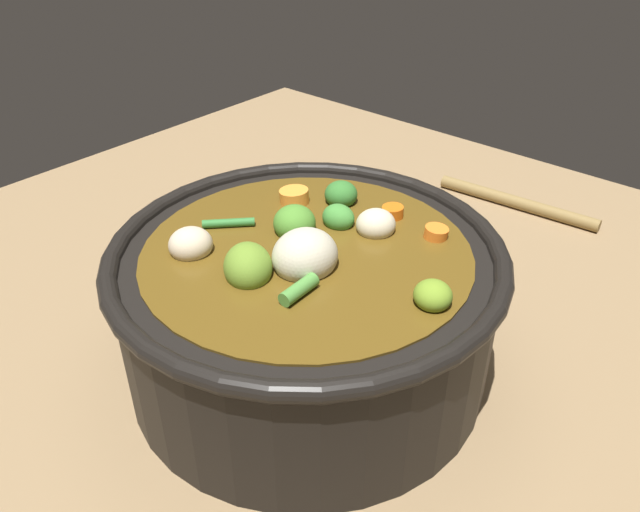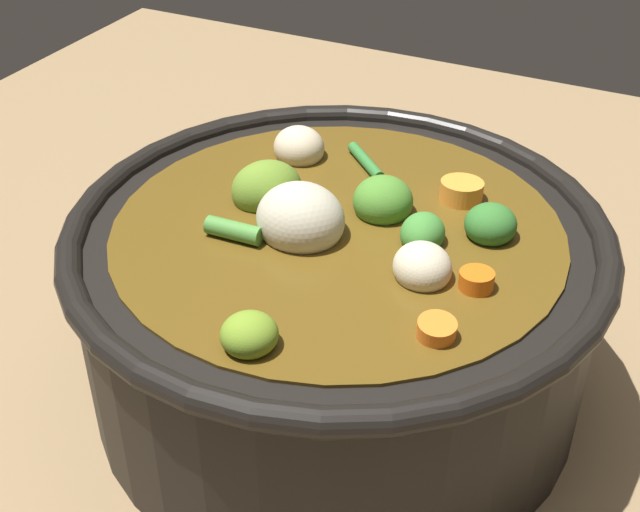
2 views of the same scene
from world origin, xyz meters
The scene contains 3 objects.
ground_plane centered at (0.00, 0.00, 0.00)m, with size 1.10×1.10×0.00m, color #8C704C.
cooking_pot centered at (0.00, 0.00, 0.07)m, with size 0.32×0.32×0.15m.
wooden_spoon centered at (-0.01, -0.33, 0.01)m, with size 0.21×0.16×0.02m.
Camera 1 is at (-0.28, 0.31, 0.39)m, focal length 35.27 mm.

